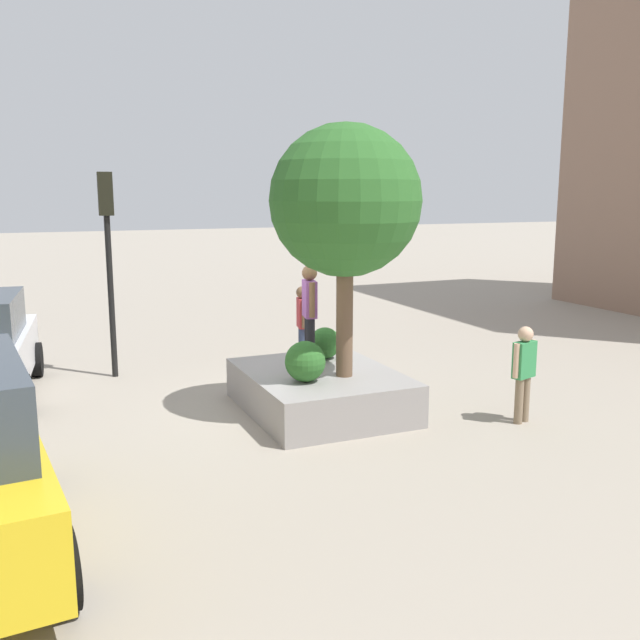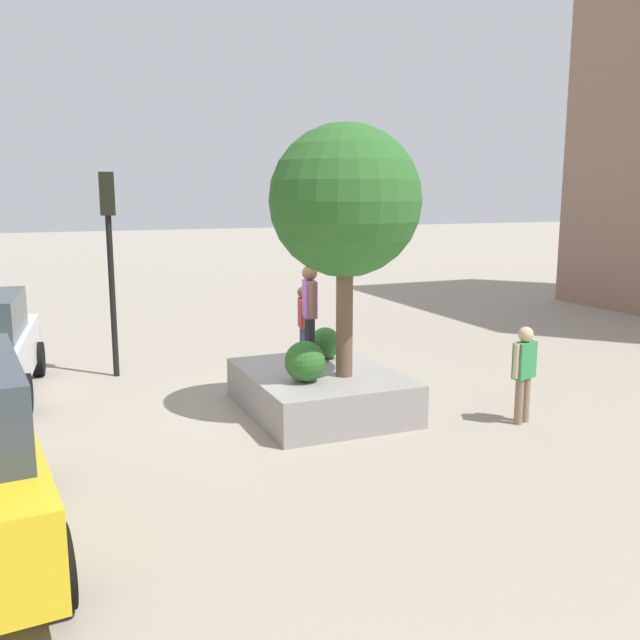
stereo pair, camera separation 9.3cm
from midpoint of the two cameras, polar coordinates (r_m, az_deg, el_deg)
ground_plane at (r=12.59m, az=-2.12°, el=-6.93°), size 120.00×120.00×0.00m
planter_ledge at (r=12.15m, az=0.22°, el=-5.82°), size 3.10×2.47×0.71m
plaza_tree at (r=11.38m, az=2.31°, el=9.63°), size 2.47×2.47×4.15m
boxwood_shrub at (r=12.92m, az=0.64°, el=-1.89°), size 0.58×0.58×0.58m
hedge_clump at (r=11.35m, az=-1.01°, el=-3.40°), size 0.67×0.67×0.67m
skateboard at (r=12.38m, az=-0.62°, el=-3.56°), size 0.81×0.26×0.07m
skateboarder at (r=12.17m, az=-0.62°, el=1.08°), size 0.58×0.29×1.73m
traffic_light_corner at (r=14.65m, az=-16.68°, el=6.43°), size 0.35×0.29×4.14m
bystander_watching at (r=11.86m, az=16.56°, el=-3.77°), size 0.30×0.53×1.62m
pedestrian_crossing at (r=15.30m, az=-1.18°, el=0.06°), size 0.57×0.30×1.73m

